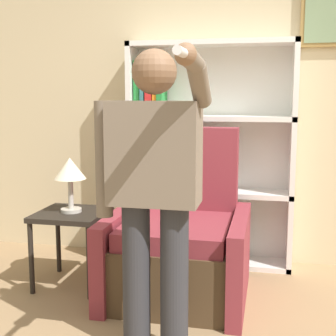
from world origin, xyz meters
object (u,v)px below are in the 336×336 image
object	(u,v)px
bookcase	(193,158)
person_standing	(154,184)
table_lamp	(70,172)
side_table	(72,223)
armchair	(180,244)

from	to	relation	value
bookcase	person_standing	xyz separation A→B (m)	(0.03, -1.48, 0.06)
table_lamp	side_table	bearing A→B (deg)	90.00
side_table	table_lamp	xyz separation A→B (m)	(0.00, -0.00, 0.38)
bookcase	table_lamp	bearing A→B (deg)	-138.46
armchair	side_table	size ratio (longest dim) A/B	2.09
side_table	bookcase	bearing A→B (deg)	41.54
bookcase	person_standing	bearing A→B (deg)	-88.66
bookcase	table_lamp	world-z (taller)	bookcase
person_standing	table_lamp	bearing A→B (deg)	136.11
bookcase	table_lamp	distance (m)	1.05
bookcase	person_standing	size ratio (longest dim) A/B	1.12
bookcase	table_lamp	xyz separation A→B (m)	(-0.78, -0.69, -0.03)
person_standing	armchair	bearing A→B (deg)	91.30
armchair	table_lamp	distance (m)	0.94
side_table	person_standing	bearing A→B (deg)	-43.89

